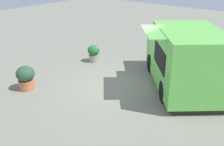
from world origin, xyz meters
The scene contains 4 objects.
ground_plane centered at (0.00, 0.00, 0.00)m, with size 40.00×40.00×0.00m, color gray.
food_truck centered at (-1.98, -1.61, 1.16)m, with size 4.79×5.08×2.45m.
planter_flowering_near centered at (2.66, 2.45, 0.51)m, with size 0.72×0.72×0.96m.
planter_flowering_far centered at (2.70, -1.51, 0.46)m, with size 0.59×0.59×0.84m.
Camera 1 is at (-5.97, 7.76, 4.74)m, focal length 43.03 mm.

